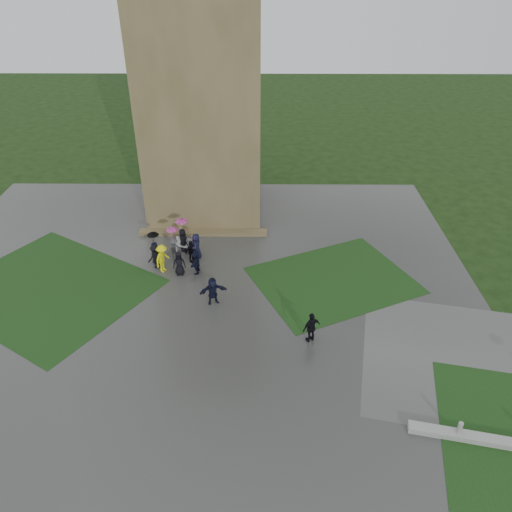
{
  "coord_description": "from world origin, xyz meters",
  "views": [
    {
      "loc": [
        3.97,
        -19.85,
        17.62
      ],
      "look_at": [
        3.76,
        5.86,
        1.2
      ],
      "focal_mm": 35.0,
      "sensor_mm": 36.0,
      "label": 1
    }
  ],
  "objects_px": {
    "tower": "(202,88)",
    "pedestrian_near": "(311,327)",
    "bench": "(186,245)",
    "pedestrian_mid": "(213,291)"
  },
  "relations": [
    {
      "from": "bench",
      "to": "pedestrian_near",
      "type": "xyz_separation_m",
      "value": [
        7.53,
        -8.69,
        0.41
      ]
    },
    {
      "from": "tower",
      "to": "pedestrian_near",
      "type": "relative_size",
      "value": 10.29
    },
    {
      "from": "tower",
      "to": "pedestrian_mid",
      "type": "height_order",
      "value": "tower"
    },
    {
      "from": "tower",
      "to": "pedestrian_near",
      "type": "xyz_separation_m",
      "value": [
        6.64,
        -15.4,
        -8.11
      ]
    },
    {
      "from": "bench",
      "to": "tower",
      "type": "bearing_deg",
      "value": 101.46
    },
    {
      "from": "bench",
      "to": "pedestrian_near",
      "type": "height_order",
      "value": "pedestrian_near"
    },
    {
      "from": "bench",
      "to": "pedestrian_near",
      "type": "distance_m",
      "value": 11.5
    },
    {
      "from": "bench",
      "to": "pedestrian_mid",
      "type": "height_order",
      "value": "pedestrian_mid"
    },
    {
      "from": "tower",
      "to": "pedestrian_near",
      "type": "distance_m",
      "value": 18.63
    },
    {
      "from": "tower",
      "to": "bench",
      "type": "xyz_separation_m",
      "value": [
        -0.89,
        -6.71,
        -8.52
      ]
    }
  ]
}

